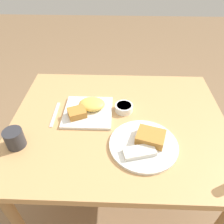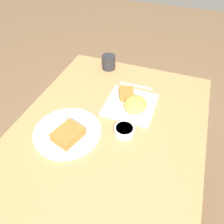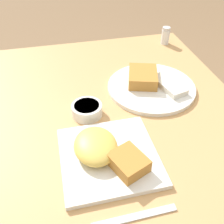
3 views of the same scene
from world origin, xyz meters
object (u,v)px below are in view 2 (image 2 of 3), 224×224
plate_square_near (132,103)px  sauce_ramekin (124,130)px  coffee_mug (109,62)px  plate_oval_far (67,132)px  butter_knife (136,86)px

plate_square_near → sauce_ramekin: 0.19m
plate_square_near → sauce_ramekin: plate_square_near is taller
plate_square_near → coffee_mug: (0.29, 0.24, 0.02)m
plate_square_near → plate_oval_far: 0.35m
plate_square_near → sauce_ramekin: bearing=-173.7°
plate_oval_far → coffee_mug: bearing=1.6°
plate_oval_far → coffee_mug: (0.57, 0.02, 0.03)m
plate_oval_far → butter_knife: (0.45, -0.19, -0.01)m
coffee_mug → plate_oval_far: bearing=-178.4°
plate_square_near → sauce_ramekin: (-0.19, -0.02, -0.00)m
sauce_ramekin → coffee_mug: 0.54m
plate_oval_far → coffee_mug: 0.57m
sauce_ramekin → butter_knife: 0.36m
plate_square_near → plate_oval_far: plate_square_near is taller
sauce_ramekin → plate_square_near: bearing=6.3°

